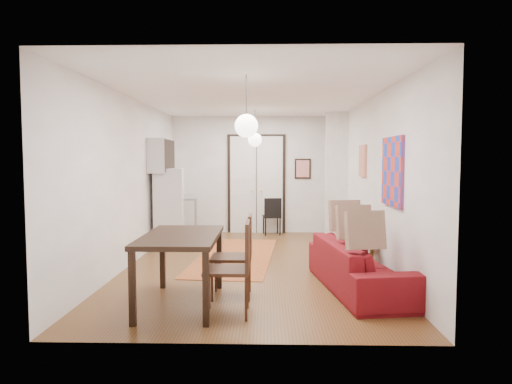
{
  "coord_description": "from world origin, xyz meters",
  "views": [
    {
      "loc": [
        0.27,
        -7.87,
        1.81
      ],
      "look_at": [
        0.07,
        0.15,
        1.25
      ],
      "focal_mm": 32.0,
      "sensor_mm": 36.0,
      "label": 1
    }
  ],
  "objects_px": {
    "dining_chair_near": "(232,247)",
    "dining_chair_far": "(228,259)",
    "black_side_chair": "(272,213)",
    "sofa": "(360,265)",
    "kitchen_counter": "(182,211)",
    "fridge": "(169,208)",
    "coffee_table": "(354,248)",
    "dining_table": "(181,242)"
  },
  "relations": [
    {
      "from": "fridge",
      "to": "dining_chair_far",
      "type": "distance_m",
      "value": 4.22
    },
    {
      "from": "kitchen_counter",
      "to": "dining_table",
      "type": "xyz_separation_m",
      "value": [
        0.82,
        -4.46,
        0.12
      ]
    },
    {
      "from": "kitchen_counter",
      "to": "dining_chair_far",
      "type": "relative_size",
      "value": 1.27
    },
    {
      "from": "fridge",
      "to": "dining_chair_near",
      "type": "bearing_deg",
      "value": -70.59
    },
    {
      "from": "sofa",
      "to": "fridge",
      "type": "xyz_separation_m",
      "value": [
        -3.32,
        2.97,
        0.48
      ]
    },
    {
      "from": "sofa",
      "to": "coffee_table",
      "type": "height_order",
      "value": "sofa"
    },
    {
      "from": "dining_table",
      "to": "dining_chair_far",
      "type": "bearing_deg",
      "value": -21.53
    },
    {
      "from": "dining_table",
      "to": "dining_chair_near",
      "type": "bearing_deg",
      "value": 37.67
    },
    {
      "from": "sofa",
      "to": "dining_chair_far",
      "type": "distance_m",
      "value": 2.04
    },
    {
      "from": "coffee_table",
      "to": "dining_table",
      "type": "height_order",
      "value": "dining_table"
    },
    {
      "from": "coffee_table",
      "to": "dining_chair_near",
      "type": "distance_m",
      "value": 2.44
    },
    {
      "from": "coffee_table",
      "to": "dining_table",
      "type": "xyz_separation_m",
      "value": [
        -2.51,
        -1.95,
        0.44
      ]
    },
    {
      "from": "coffee_table",
      "to": "sofa",
      "type": "bearing_deg",
      "value": -96.34
    },
    {
      "from": "dining_table",
      "to": "black_side_chair",
      "type": "height_order",
      "value": "black_side_chair"
    },
    {
      "from": "fridge",
      "to": "dining_chair_far",
      "type": "relative_size",
      "value": 1.5
    },
    {
      "from": "dining_chair_near",
      "to": "black_side_chair",
      "type": "distance_m",
      "value": 5.1
    },
    {
      "from": "kitchen_counter",
      "to": "black_side_chair",
      "type": "xyz_separation_m",
      "value": [
        2.0,
        1.07,
        -0.14
      ]
    },
    {
      "from": "fridge",
      "to": "dining_table",
      "type": "distance_m",
      "value": 3.81
    },
    {
      "from": "dining_table",
      "to": "black_side_chair",
      "type": "relative_size",
      "value": 1.78
    },
    {
      "from": "kitchen_counter",
      "to": "fridge",
      "type": "xyz_separation_m",
      "value": [
        -0.13,
        -0.77,
        0.15
      ]
    },
    {
      "from": "sofa",
      "to": "kitchen_counter",
      "type": "height_order",
      "value": "kitchen_counter"
    },
    {
      "from": "sofa",
      "to": "black_side_chair",
      "type": "distance_m",
      "value": 4.95
    },
    {
      "from": "black_side_chair",
      "to": "coffee_table",
      "type": "bearing_deg",
      "value": 102.18
    },
    {
      "from": "sofa",
      "to": "kitchen_counter",
      "type": "relative_size",
      "value": 1.68
    },
    {
      "from": "black_side_chair",
      "to": "sofa",
      "type": "bearing_deg",
      "value": 95.72
    },
    {
      "from": "dining_chair_near",
      "to": "kitchen_counter",
      "type": "bearing_deg",
      "value": -160.94
    },
    {
      "from": "dining_chair_far",
      "to": "dining_chair_near",
      "type": "bearing_deg",
      "value": 179.53
    },
    {
      "from": "black_side_chair",
      "to": "dining_table",
      "type": "bearing_deg",
      "value": 69.68
    },
    {
      "from": "dining_chair_near",
      "to": "dining_chair_far",
      "type": "bearing_deg",
      "value": -0.47
    },
    {
      "from": "kitchen_counter",
      "to": "coffee_table",
      "type": "bearing_deg",
      "value": -44.96
    },
    {
      "from": "sofa",
      "to": "black_side_chair",
      "type": "height_order",
      "value": "black_side_chair"
    },
    {
      "from": "sofa",
      "to": "kitchen_counter",
      "type": "distance_m",
      "value": 4.92
    },
    {
      "from": "coffee_table",
      "to": "dining_table",
      "type": "distance_m",
      "value": 3.21
    },
    {
      "from": "black_side_chair",
      "to": "dining_chair_far",
      "type": "bearing_deg",
      "value": 75.99
    },
    {
      "from": "sofa",
      "to": "dining_chair_near",
      "type": "relative_size",
      "value": 2.14
    },
    {
      "from": "kitchen_counter",
      "to": "black_side_chair",
      "type": "relative_size",
      "value": 1.54
    },
    {
      "from": "kitchen_counter",
      "to": "dining_table",
      "type": "height_order",
      "value": "kitchen_counter"
    },
    {
      "from": "black_side_chair",
      "to": "fridge",
      "type": "bearing_deg",
      "value": 32.49
    },
    {
      "from": "kitchen_counter",
      "to": "dining_chair_near",
      "type": "distance_m",
      "value": 4.24
    },
    {
      "from": "kitchen_counter",
      "to": "dining_table",
      "type": "relative_size",
      "value": 0.87
    },
    {
      "from": "coffee_table",
      "to": "dining_chair_near",
      "type": "bearing_deg",
      "value": -142.07
    },
    {
      "from": "dining_chair_near",
      "to": "dining_chair_far",
      "type": "distance_m",
      "value": 0.7
    }
  ]
}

